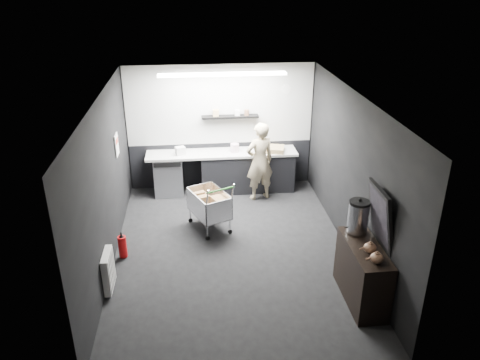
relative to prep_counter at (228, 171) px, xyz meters
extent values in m
plane|color=black|center=(-0.14, -2.42, -0.46)|extent=(5.50, 5.50, 0.00)
plane|color=white|center=(-0.14, -2.42, 2.24)|extent=(5.50, 5.50, 0.00)
plane|color=black|center=(-0.14, 0.33, 0.89)|extent=(5.50, 0.00, 5.50)
plane|color=black|center=(-0.14, -5.17, 0.89)|extent=(5.50, 0.00, 5.50)
plane|color=black|center=(-2.14, -2.42, 0.89)|extent=(0.00, 5.50, 5.50)
plane|color=black|center=(1.86, -2.42, 0.89)|extent=(0.00, 5.50, 5.50)
cube|color=#B4B5B0|center=(-0.14, 0.31, 1.39)|extent=(3.95, 0.02, 1.70)
cube|color=black|center=(-0.14, 0.31, 0.04)|extent=(3.95, 0.02, 1.00)
cube|color=black|center=(0.06, 0.20, 1.16)|extent=(1.20, 0.22, 0.04)
cylinder|color=silver|center=(1.26, 0.30, 1.69)|extent=(0.20, 0.03, 0.20)
cube|color=white|center=(-2.12, -1.12, 1.09)|extent=(0.02, 0.30, 0.40)
cube|color=red|center=(-2.11, -1.12, 1.16)|extent=(0.02, 0.22, 0.10)
cube|color=silver|center=(-2.08, -3.32, -0.11)|extent=(0.10, 0.50, 0.60)
cube|color=white|center=(-0.14, -0.57, 2.21)|extent=(2.40, 0.20, 0.04)
cube|color=black|center=(0.41, 0.00, -0.03)|extent=(2.00, 0.56, 0.85)
cube|color=#B8B7B3|center=(-0.14, 0.00, 0.42)|extent=(3.20, 0.60, 0.05)
cube|color=#9EA0A5|center=(-1.29, 0.00, -0.03)|extent=(0.60, 0.58, 0.85)
cube|color=black|center=(-1.29, -0.30, 0.32)|extent=(0.56, 0.02, 0.10)
imported|color=beige|center=(0.62, -0.45, 0.38)|extent=(0.70, 0.57, 1.67)
cube|color=silver|center=(-0.49, -1.60, -0.15)|extent=(0.83, 0.98, 0.02)
cube|color=silver|center=(-0.75, -1.60, 0.06)|extent=(0.35, 0.77, 0.44)
cube|color=silver|center=(-0.23, -1.60, 0.06)|extent=(0.35, 0.77, 0.44)
cube|color=silver|center=(-0.49, -2.01, 0.06)|extent=(0.50, 0.24, 0.44)
cube|color=silver|center=(-0.49, -1.19, 0.06)|extent=(0.50, 0.24, 0.44)
cylinder|color=silver|center=(-0.72, -1.98, -0.29)|extent=(0.02, 0.02, 0.29)
cylinder|color=silver|center=(-0.26, -1.98, -0.29)|extent=(0.02, 0.02, 0.29)
cylinder|color=silver|center=(-0.72, -1.22, -0.29)|extent=(0.02, 0.02, 0.29)
cylinder|color=silver|center=(-0.26, -1.22, -0.29)|extent=(0.02, 0.02, 0.29)
cylinder|color=#288624|center=(-0.49, -2.07, 0.52)|extent=(0.51, 0.25, 0.03)
cube|color=brown|center=(-0.60, -1.50, 0.04)|extent=(0.33, 0.36, 0.37)
cube|color=brown|center=(-0.35, -1.72, 0.02)|extent=(0.31, 0.34, 0.33)
cylinder|color=black|center=(-0.72, -1.98, -0.42)|extent=(0.08, 0.06, 0.08)
cylinder|color=black|center=(-0.72, -1.22, -0.42)|extent=(0.08, 0.06, 0.08)
cylinder|color=black|center=(-0.26, -1.98, -0.42)|extent=(0.08, 0.06, 0.08)
cylinder|color=black|center=(-0.26, -1.22, -0.42)|extent=(0.08, 0.06, 0.08)
cube|color=black|center=(1.62, -3.91, -0.01)|extent=(0.45, 1.20, 0.90)
cylinder|color=silver|center=(1.62, -3.52, 0.69)|extent=(0.30, 0.30, 0.46)
cylinder|color=black|center=(1.62, -3.52, 0.94)|extent=(0.30, 0.30, 0.04)
sphere|color=black|center=(1.62, -3.52, 0.98)|extent=(0.05, 0.05, 0.05)
ellipsoid|color=brown|center=(1.62, -4.06, 0.52)|extent=(0.18, 0.18, 0.14)
ellipsoid|color=brown|center=(1.62, -4.31, 0.52)|extent=(0.18, 0.18, 0.14)
cube|color=black|center=(1.80, -3.86, 0.89)|extent=(0.20, 0.70, 0.89)
cube|color=black|center=(1.78, -3.86, 0.89)|extent=(0.14, 0.60, 0.77)
cylinder|color=#B00B0D|center=(-1.99, -2.45, -0.25)|extent=(0.14, 0.14, 0.38)
cone|color=black|center=(-1.99, -2.45, -0.03)|extent=(0.09, 0.09, 0.06)
cylinder|color=black|center=(-1.99, -2.45, 0.00)|extent=(0.03, 0.03, 0.06)
cube|color=tan|center=(0.94, -0.05, 0.49)|extent=(0.57, 0.49, 0.10)
cylinder|color=beige|center=(0.14, 0.00, 0.53)|extent=(0.18, 0.18, 0.18)
cube|color=silver|center=(-1.01, -0.05, 0.53)|extent=(0.23, 0.20, 0.17)
camera|label=1|loc=(-0.72, -9.29, 4.01)|focal=35.00mm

